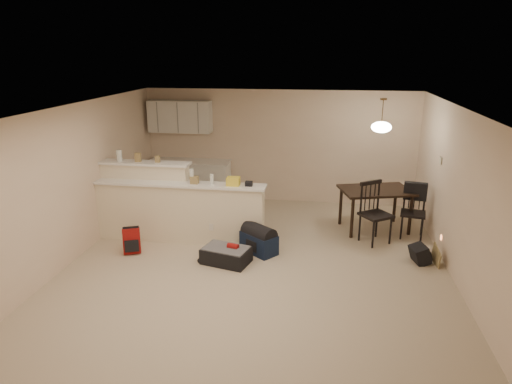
% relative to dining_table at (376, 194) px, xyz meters
% --- Properties ---
extents(room, '(7.00, 7.02, 2.50)m').
position_rel_dining_table_xyz_m(room, '(-2.00, -1.98, 0.54)').
color(room, '#C4B296').
rests_on(room, ground).
extents(breakfast_bar, '(3.08, 0.58, 1.39)m').
position_rel_dining_table_xyz_m(breakfast_bar, '(-3.76, -1.00, -0.10)').
color(breakfast_bar, beige).
rests_on(breakfast_bar, ground).
extents(upper_cabinets, '(1.40, 0.34, 0.70)m').
position_rel_dining_table_xyz_m(upper_cabinets, '(-4.20, 1.34, 1.19)').
color(upper_cabinets, white).
rests_on(upper_cabinets, room).
extents(kitchen_counter, '(1.80, 0.60, 0.90)m').
position_rel_dining_table_xyz_m(kitchen_counter, '(-4.00, 1.21, -0.26)').
color(kitchen_counter, white).
rests_on(kitchen_counter, ground).
extents(thermostat, '(0.02, 0.12, 0.12)m').
position_rel_dining_table_xyz_m(thermostat, '(0.99, -0.43, 0.79)').
color(thermostat, beige).
rests_on(thermostat, room).
extents(jar, '(0.10, 0.10, 0.20)m').
position_rel_dining_table_xyz_m(jar, '(-4.66, -0.86, 0.78)').
color(jar, silver).
rests_on(jar, breakfast_bar).
extents(cereal_box, '(0.10, 0.07, 0.16)m').
position_rel_dining_table_xyz_m(cereal_box, '(-4.31, -0.86, 0.76)').
color(cereal_box, '#957D4D').
rests_on(cereal_box, breakfast_bar).
extents(small_box, '(0.08, 0.06, 0.12)m').
position_rel_dining_table_xyz_m(small_box, '(-3.94, -0.86, 0.74)').
color(small_box, '#957D4D').
rests_on(small_box, breakfast_bar).
extents(bottle_a, '(0.07, 0.07, 0.26)m').
position_rel_dining_table_xyz_m(bottle_a, '(-3.26, -1.08, 0.51)').
color(bottle_a, silver).
rests_on(bottle_a, breakfast_bar).
extents(bottle_b, '(0.06, 0.06, 0.18)m').
position_rel_dining_table_xyz_m(bottle_b, '(-2.90, -1.08, 0.47)').
color(bottle_b, silver).
rests_on(bottle_b, breakfast_bar).
extents(bag_lump, '(0.22, 0.18, 0.14)m').
position_rel_dining_table_xyz_m(bag_lump, '(-2.52, -1.08, 0.45)').
color(bag_lump, '#957D4D').
rests_on(bag_lump, breakfast_bar).
extents(pouch, '(0.12, 0.10, 0.08)m').
position_rel_dining_table_xyz_m(pouch, '(-2.25, -1.08, 0.42)').
color(pouch, '#957D4D').
rests_on(pouch, breakfast_bar).
extents(extra_item_x, '(0.14, 0.10, 0.13)m').
position_rel_dining_table_xyz_m(extra_item_x, '(-3.21, -1.08, 0.45)').
color(extra_item_x, '#957D4D').
rests_on(extra_item_x, breakfast_bar).
extents(dining_table, '(1.48, 1.18, 0.81)m').
position_rel_dining_table_xyz_m(dining_table, '(0.00, 0.00, 0.00)').
color(dining_table, black).
rests_on(dining_table, ground).
extents(pendant_lamp, '(0.36, 0.36, 0.62)m').
position_rel_dining_table_xyz_m(pendant_lamp, '(0.00, 0.00, 1.28)').
color(pendant_lamp, brown).
rests_on(pendant_lamp, room).
extents(dining_chair_near, '(0.66, 0.65, 1.10)m').
position_rel_dining_table_xyz_m(dining_chair_near, '(-0.04, -0.64, -0.16)').
color(dining_chair_near, black).
rests_on(dining_chair_near, ground).
extents(dining_chair_far, '(0.50, 0.48, 0.98)m').
position_rel_dining_table_xyz_m(dining_chair_far, '(0.65, -0.30, -0.22)').
color(dining_chair_far, black).
rests_on(dining_chair_far, ground).
extents(suitcase, '(0.84, 0.65, 0.25)m').
position_rel_dining_table_xyz_m(suitcase, '(-2.50, -1.84, -0.58)').
color(suitcase, black).
rests_on(suitcase, ground).
extents(red_backpack, '(0.33, 0.27, 0.42)m').
position_rel_dining_table_xyz_m(red_backpack, '(-4.17, -1.69, -0.50)').
color(red_backpack, maroon).
rests_on(red_backpack, ground).
extents(navy_duffel, '(0.71, 0.66, 0.34)m').
position_rel_dining_table_xyz_m(navy_duffel, '(-2.03, -1.37, -0.54)').
color(navy_duffel, '#121E38').
rests_on(navy_duffel, ground).
extents(black_daypack, '(0.30, 0.37, 0.29)m').
position_rel_dining_table_xyz_m(black_daypack, '(0.61, -1.37, -0.57)').
color(black_daypack, black).
rests_on(black_daypack, ground).
extents(cardboard_sheet, '(0.05, 0.39, 0.30)m').
position_rel_dining_table_xyz_m(cardboard_sheet, '(0.85, -1.41, -0.56)').
color(cardboard_sheet, '#957D4D').
rests_on(cardboard_sheet, ground).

